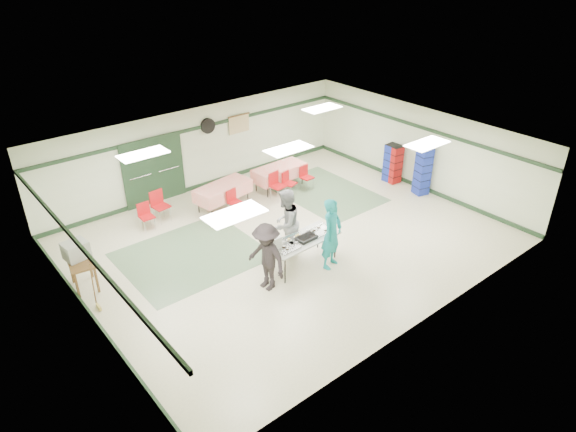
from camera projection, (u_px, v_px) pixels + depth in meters
floor at (289, 239)px, 14.24m from camera, size 11.00×11.00×0.00m
ceiling at (289, 148)px, 12.94m from camera, size 11.00×11.00×0.00m
wall_back at (201, 148)px, 16.63m from camera, size 11.00×0.00×11.00m
wall_front at (428, 271)px, 10.54m from camera, size 11.00×0.00×11.00m
wall_left at (82, 272)px, 10.53m from camera, size 0.00×9.00×9.00m
wall_right at (419, 148)px, 16.65m from camera, size 0.00×9.00×9.00m
trim_back at (199, 128)px, 16.27m from camera, size 11.00×0.06×0.10m
baseboard_back at (204, 184)px, 17.23m from camera, size 11.00×0.06×0.12m
trim_left at (77, 242)px, 10.20m from camera, size 0.06×9.00×0.10m
baseboard_left at (95, 320)px, 11.16m from camera, size 0.06×9.00×0.12m
trim_right at (421, 127)px, 16.29m from camera, size 0.06×9.00×0.10m
baseboard_right at (414, 184)px, 17.25m from camera, size 0.06×9.00×0.12m
green_patch_a at (191, 255)px, 13.52m from camera, size 3.50×3.00×0.01m
green_patch_b at (325, 193)px, 16.81m from camera, size 2.50×3.50×0.01m
double_door_left at (139, 175)px, 15.51m from camera, size 0.90×0.06×2.10m
double_door_right at (168, 167)px, 16.04m from camera, size 0.90×0.06×2.10m
door_frame at (154, 171)px, 15.76m from camera, size 2.00×0.03×2.15m
wall_fan at (208, 126)px, 16.42m from camera, size 0.50×0.10×0.50m
scroll_banner at (239, 124)px, 17.18m from camera, size 0.80×0.02×0.60m
serving_table at (303, 240)px, 12.82m from camera, size 2.01×0.86×0.76m
sheet_tray_right at (320, 231)px, 13.11m from camera, size 0.58×0.45×0.02m
sheet_tray_mid at (296, 239)px, 12.79m from camera, size 0.55×0.42×0.02m
sheet_tray_left at (287, 248)px, 12.40m from camera, size 0.57×0.44×0.02m
baking_pan at (307, 238)px, 12.77m from camera, size 0.53×0.34×0.08m
foam_box_stack at (276, 242)px, 12.35m from camera, size 0.24×0.22×0.32m
volunteer_teal at (332, 234)px, 12.68m from camera, size 0.79×0.65×1.87m
volunteer_grey at (286, 223)px, 13.15m from camera, size 1.09×0.98×1.86m
volunteer_dark at (266, 257)px, 11.89m from camera, size 0.76×1.18×1.72m
dining_table_a at (279, 172)px, 16.88m from camera, size 1.82×0.85×0.77m
dining_table_b at (223, 190)px, 15.66m from camera, size 1.89×1.07×0.77m
chair_a at (288, 181)px, 16.47m from camera, size 0.46×0.46×0.80m
chair_b at (276, 183)px, 16.18m from camera, size 0.46×0.46×0.89m
chair_c at (305, 175)px, 16.89m from camera, size 0.39×0.39×0.78m
chair_d at (234, 200)px, 15.30m from camera, size 0.43×0.43×0.79m
chair_loose_a at (159, 203)px, 14.93m from camera, size 0.49×0.49×0.94m
chair_loose_b at (145, 214)px, 14.52m from camera, size 0.38×0.38×0.80m
crate_stack_blue_a at (391, 163)px, 17.32m from camera, size 0.42×0.42×1.31m
crate_stack_red at (394, 164)px, 17.23m from camera, size 0.44×0.44×1.31m
crate_stack_blue_b at (423, 171)px, 16.38m from camera, size 0.50×0.50×1.60m
printer_table at (81, 265)px, 12.00m from camera, size 0.68×0.93×0.74m
office_printer at (76, 250)px, 11.98m from camera, size 0.59×0.53×0.42m
broom at (93, 285)px, 11.33m from camera, size 0.06×0.20×1.22m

